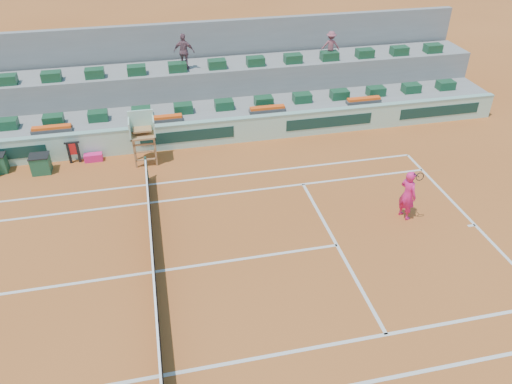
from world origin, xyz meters
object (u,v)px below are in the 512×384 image
(player_bag, at_px, (93,157))
(drink_cooler_a, at_px, (41,164))
(tennis_player, at_px, (408,195))
(umpire_chair, at_px, (142,131))

(player_bag, distance_m, drink_cooler_a, 2.23)
(drink_cooler_a, height_order, tennis_player, tennis_player)
(tennis_player, bearing_deg, drink_cooler_a, 155.29)
(drink_cooler_a, bearing_deg, umpire_chair, -0.33)
(player_bag, bearing_deg, umpire_chair, -13.81)
(drink_cooler_a, xyz_separation_m, tennis_player, (13.99, -6.44, 0.59))
(umpire_chair, bearing_deg, tennis_player, -34.02)
(player_bag, height_order, umpire_chair, umpire_chair)
(player_bag, bearing_deg, tennis_player, -30.55)
(umpire_chair, height_order, tennis_player, umpire_chair)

